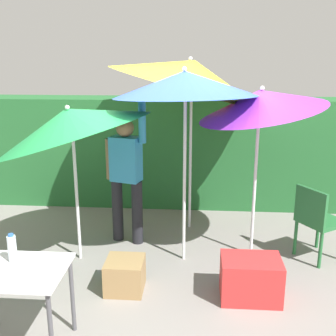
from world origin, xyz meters
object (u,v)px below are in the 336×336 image
at_px(cooler_box, 251,278).
at_px(umbrella_orange, 185,84).
at_px(umbrella_rainbow, 70,122).
at_px(umbrella_navy, 261,102).
at_px(person_vendor, 126,172).
at_px(crate_cardboard, 125,275).
at_px(umbrella_yellow, 191,74).
at_px(folding_table, 15,279).
at_px(bottle_water, 12,248).
at_px(chair_plastic, 317,218).

bearing_deg(cooler_box, umbrella_orange, 132.62).
height_order(umbrella_rainbow, umbrella_navy, umbrella_navy).
distance_m(person_vendor, crate_cardboard, 1.39).
bearing_deg(umbrella_yellow, umbrella_navy, -47.51).
xyz_separation_m(folding_table, bottle_water, (-0.06, 0.12, 0.20)).
relative_size(umbrella_yellow, person_vendor, 1.39).
distance_m(person_vendor, cooler_box, 2.00).
relative_size(cooler_box, bottle_water, 2.44).
relative_size(umbrella_rainbow, umbrella_navy, 0.97).
distance_m(umbrella_orange, crate_cardboard, 2.08).
relative_size(umbrella_navy, bottle_water, 8.92).
xyz_separation_m(umbrella_rainbow, cooler_box, (1.92, -0.64, -1.43)).
xyz_separation_m(umbrella_yellow, folding_table, (-1.31, -2.63, -1.45)).
height_order(umbrella_orange, folding_table, umbrella_orange).
bearing_deg(folding_table, cooler_box, 24.18).
distance_m(umbrella_orange, umbrella_yellow, 1.00).
relative_size(cooler_box, crate_cardboard, 1.53).
bearing_deg(bottle_water, chair_plastic, 29.74).
height_order(umbrella_navy, chair_plastic, umbrella_navy).
relative_size(person_vendor, bottle_water, 7.83).
bearing_deg(umbrella_orange, crate_cardboard, -129.01).
relative_size(umbrella_yellow, crate_cardboard, 6.78).
relative_size(umbrella_yellow, cooler_box, 4.45).
xyz_separation_m(cooler_box, crate_cardboard, (-1.26, 0.05, -0.05)).
height_order(umbrella_rainbow, bottle_water, umbrella_rainbow).
height_order(umbrella_orange, umbrella_navy, umbrella_orange).
xyz_separation_m(umbrella_yellow, cooler_box, (0.65, -1.75, -1.88)).
height_order(cooler_box, bottle_water, bottle_water).
height_order(chair_plastic, folding_table, chair_plastic).
distance_m(umbrella_rainbow, cooler_box, 2.48).
xyz_separation_m(umbrella_rainbow, folding_table, (-0.04, -1.52, -1.00)).
distance_m(umbrella_rainbow, bottle_water, 1.61).
bearing_deg(person_vendor, crate_cardboard, -81.82).
height_order(umbrella_rainbow, chair_plastic, umbrella_rainbow).
height_order(chair_plastic, crate_cardboard, chair_plastic).
bearing_deg(umbrella_orange, folding_table, -127.72).
xyz_separation_m(umbrella_yellow, bottle_water, (-1.36, -2.51, -1.25)).
height_order(person_vendor, bottle_water, person_vendor).
xyz_separation_m(person_vendor, cooler_box, (1.43, -1.19, -0.72)).
height_order(person_vendor, chair_plastic, person_vendor).
xyz_separation_m(chair_plastic, folding_table, (-2.81, -1.76, 0.13)).
bearing_deg(umbrella_orange, person_vendor, 149.13).
height_order(person_vendor, cooler_box, person_vendor).
distance_m(umbrella_rainbow, chair_plastic, 3.00).
relative_size(umbrella_rainbow, umbrella_orange, 0.93).
bearing_deg(chair_plastic, umbrella_yellow, 149.86).
relative_size(umbrella_orange, person_vendor, 1.19).
bearing_deg(umbrella_rainbow, crate_cardboard, -41.75).
xyz_separation_m(umbrella_navy, bottle_water, (-2.14, -1.66, -1.00)).
xyz_separation_m(umbrella_orange, umbrella_yellow, (0.04, 0.99, 0.06)).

